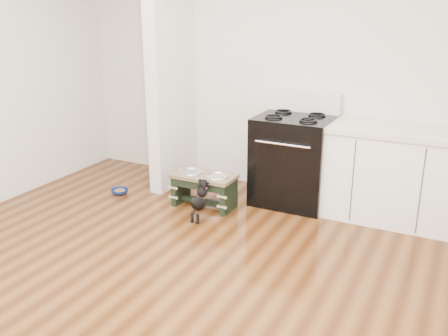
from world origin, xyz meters
The scene contains 8 objects.
ground centered at (0.00, 0.00, 0.00)m, with size 5.00×5.00×0.00m, color #401F0B.
room_shell centered at (0.00, 0.00, 1.62)m, with size 5.00×5.00×5.00m.
partition_wall centered at (-1.18, 2.10, 1.35)m, with size 0.15×0.80×2.70m, color silver.
oven_range centered at (0.25, 2.16, 0.48)m, with size 0.76×0.69×1.14m.
cabinet_run centered at (1.23, 2.18, 0.45)m, with size 1.24×0.64×0.91m.
dog_feeder centered at (-0.51, 1.61, 0.25)m, with size 0.64×0.34×0.37m.
puppy centered at (-0.40, 1.32, 0.21)m, with size 0.11×0.33×0.39m.
floor_bowl centered at (-1.52, 1.50, 0.03)m, with size 0.24×0.24×0.06m.
Camera 1 is at (1.83, -2.57, 2.02)m, focal length 40.00 mm.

